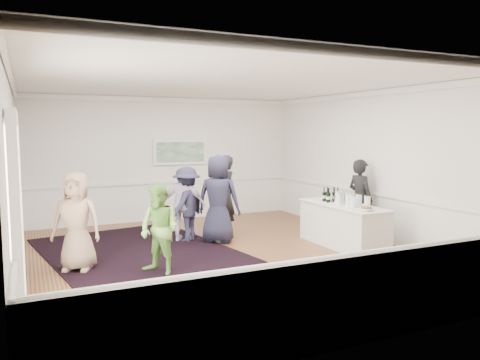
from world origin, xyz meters
name	(u,v)px	position (x,y,z in m)	size (l,w,h in m)	color
floor	(225,256)	(0.00, 0.00, 0.00)	(8.00, 8.00, 0.00)	brown
ceiling	(224,83)	(0.00, 0.00, 3.20)	(7.00, 8.00, 0.02)	white
wall_left	(13,179)	(-3.50, 0.00, 1.60)	(0.02, 8.00, 3.20)	white
wall_right	(374,165)	(3.50, 0.00, 1.60)	(0.02, 8.00, 3.20)	white
wall_back	(165,159)	(0.00, 4.00, 1.60)	(7.00, 0.02, 3.20)	white
wall_front	(369,200)	(0.00, -4.00, 1.60)	(7.00, 0.02, 3.20)	white
wainscoting	(224,230)	(0.00, 0.00, 0.50)	(7.00, 8.00, 1.00)	white
mirror	(17,161)	(-3.45, 1.30, 1.80)	(0.05, 1.25, 1.85)	#EFA846
doorway	(16,209)	(-3.45, -1.90, 1.42)	(0.10, 1.78, 2.56)	white
landscape_painting	(180,152)	(0.40, 3.95, 1.78)	(1.44, 0.06, 0.66)	white
area_rug	(136,250)	(-1.42, 1.07, 0.01)	(3.24, 4.25, 0.02)	black
serving_table	(343,225)	(2.48, -0.31, 0.43)	(0.81, 2.12, 0.86)	silver
bartender	(360,199)	(3.20, 0.07, 0.87)	(0.63, 0.41, 1.73)	black
guest_tan	(76,221)	(-2.59, 0.19, 0.83)	(0.81, 0.53, 1.67)	tan
guest_green	(159,229)	(-1.38, -0.57, 0.74)	(0.72, 0.56, 1.48)	#6BAB44
guest_lilac	(183,205)	(-0.32, 1.46, 0.78)	(0.91, 0.38, 1.56)	white
guest_dark_a	(187,204)	(-0.26, 1.45, 0.79)	(1.02, 0.59, 1.58)	#201F34
guest_dark_b	(224,196)	(0.67, 1.60, 0.90)	(0.66, 0.43, 1.80)	black
guest_navy	(218,199)	(0.31, 1.07, 0.92)	(0.90, 0.59, 1.85)	#201F34
wine_bottles	(331,194)	(2.48, 0.14, 1.01)	(0.36, 0.28, 0.31)	black
juice_pitchers	(353,201)	(2.47, -0.61, 0.98)	(0.42, 0.63, 0.24)	#63B23F
ice_bucket	(339,197)	(2.50, -0.12, 0.97)	(0.26, 0.26, 0.24)	silver
nut_bowl	(366,209)	(2.39, -1.10, 0.89)	(0.27, 0.27, 0.08)	white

